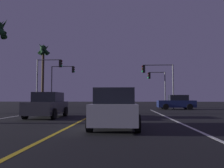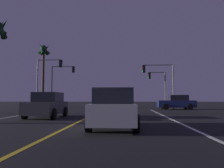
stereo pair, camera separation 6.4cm
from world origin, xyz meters
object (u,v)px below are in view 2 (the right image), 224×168
object	(u,v)px
car_crossing_side	(177,102)
palm_tree_left_far	(44,56)
car_oncoming	(47,105)
traffic_light_near_left	(49,72)
traffic_light_far_right	(157,81)
traffic_light_near_right	(158,76)
car_lead_same_lane	(114,109)
traffic_light_far_left	(63,77)

from	to	relation	value
car_crossing_side	palm_tree_left_far	bearing A→B (deg)	-15.36
car_crossing_side	car_oncoming	bearing A→B (deg)	47.64
traffic_light_near_left	traffic_light_far_right	bearing A→B (deg)	22.05
traffic_light_near_left	palm_tree_left_far	xyz separation A→B (m)	(-2.69, 5.43, 3.06)
car_oncoming	traffic_light_far_right	distance (m)	20.05
car_crossing_side	traffic_light_far_right	bearing A→B (deg)	-71.82
traffic_light_far_right	traffic_light_near_right	bearing A→B (deg)	83.76
car_oncoming	car_crossing_side	size ratio (longest dim) A/B	1.00
traffic_light_near_left	car_lead_same_lane	bearing A→B (deg)	-62.98
traffic_light_far_left	palm_tree_left_far	bearing A→B (deg)	-178.63
traffic_light_far_left	traffic_light_near_right	bearing A→B (deg)	-23.20
traffic_light_near_left	traffic_light_far_left	bearing A→B (deg)	88.47
car_lead_same_lane	traffic_light_near_left	bearing A→B (deg)	27.02
car_oncoming	traffic_light_near_right	world-z (taller)	traffic_light_near_right
car_lead_same_lane	car_oncoming	xyz separation A→B (m)	(-4.81, 5.34, 0.00)
traffic_light_far_right	traffic_light_far_left	distance (m)	13.45
car_lead_same_lane	car_oncoming	world-z (taller)	same
traffic_light_far_right	palm_tree_left_far	distance (m)	16.70
car_crossing_side	traffic_light_far_left	distance (m)	16.28
car_lead_same_lane	car_crossing_side	size ratio (longest dim) A/B	1.00
palm_tree_left_far	traffic_light_far_right	bearing A→B (deg)	0.24
car_crossing_side	traffic_light_far_left	size ratio (longest dim) A/B	0.72
traffic_light_near_right	traffic_light_far_right	xyz separation A→B (m)	(0.60, 5.50, -0.23)
car_oncoming	palm_tree_left_far	xyz separation A→B (m)	(-6.64, 17.28, 6.65)
car_oncoming	car_crossing_side	distance (m)	16.72
traffic_light_near_left	traffic_light_far_left	size ratio (longest dim) A/B	1.01
car_lead_same_lane	traffic_light_far_left	bearing A→B (deg)	20.80
car_oncoming	car_crossing_side	xyz separation A→B (m)	(11.27, 12.36, 0.00)
traffic_light_near_right	traffic_light_far_right	world-z (taller)	traffic_light_near_right
car_crossing_side	traffic_light_near_right	world-z (taller)	traffic_light_near_right
car_lead_same_lane	traffic_light_far_left	xyz separation A→B (m)	(-8.61, 22.68, 3.59)
traffic_light_far_left	palm_tree_left_far	size ratio (longest dim) A/B	0.64
car_lead_same_lane	palm_tree_left_far	world-z (taller)	palm_tree_left_far
traffic_light_near_left	traffic_light_far_right	size ratio (longest dim) A/B	1.19
traffic_light_far_right	traffic_light_near_left	bearing A→B (deg)	22.05
traffic_light_near_right	traffic_light_near_left	distance (m)	12.99
car_crossing_side	traffic_light_far_left	world-z (taller)	traffic_light_far_left
traffic_light_near_right	traffic_light_near_left	bearing A→B (deg)	0.00
traffic_light_near_right	traffic_light_far_right	distance (m)	5.54
traffic_light_near_right	traffic_light_far_left	size ratio (longest dim) A/B	0.88
traffic_light_far_right	traffic_light_far_left	xyz separation A→B (m)	(-13.43, -0.00, 0.69)
traffic_light_near_right	palm_tree_left_far	world-z (taller)	palm_tree_left_far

